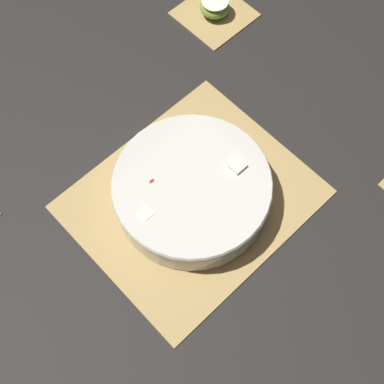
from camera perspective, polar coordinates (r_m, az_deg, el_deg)
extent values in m
plane|color=black|center=(1.00, 0.00, -0.81)|extent=(6.00, 6.00, 0.00)
cube|color=tan|center=(1.00, 0.00, -0.74)|extent=(0.42, 0.35, 0.01)
cube|color=#3D2D19|center=(0.96, -7.28, -6.95)|extent=(0.01, 0.35, 0.00)
cube|color=#3D2D19|center=(0.97, -5.40, -5.35)|extent=(0.01, 0.35, 0.00)
cube|color=#3D2D19|center=(0.97, -3.56, -3.77)|extent=(0.01, 0.35, 0.00)
cube|color=#3D2D19|center=(0.98, -1.76, -2.22)|extent=(0.01, 0.35, 0.00)
cube|color=#3D2D19|center=(1.00, 0.00, -0.70)|extent=(0.01, 0.35, 0.00)
cube|color=#3D2D19|center=(1.01, 1.72, 0.79)|extent=(0.01, 0.35, 0.00)
cube|color=#3D2D19|center=(1.02, 3.39, 2.24)|extent=(0.01, 0.35, 0.00)
cube|color=#3D2D19|center=(1.04, 5.02, 3.64)|extent=(0.01, 0.35, 0.00)
cube|color=#3D2D19|center=(1.06, 6.60, 5.00)|extent=(0.01, 0.35, 0.00)
cube|color=tan|center=(1.26, 2.41, 18.48)|extent=(0.15, 0.15, 0.01)
cube|color=#3D2D19|center=(1.23, 0.87, 17.52)|extent=(0.00, 0.14, 0.00)
cube|color=#3D2D19|center=(1.25, 1.90, 18.20)|extent=(0.00, 0.14, 0.00)
cube|color=#3D2D19|center=(1.26, 2.92, 18.86)|extent=(0.00, 0.14, 0.00)
cube|color=#3D2D19|center=(1.28, 3.91, 19.50)|extent=(0.00, 0.14, 0.00)
cylinder|color=silver|center=(0.96, 0.00, 0.17)|extent=(0.28, 0.28, 0.07)
torus|color=silver|center=(0.94, 0.00, 0.88)|extent=(0.29, 0.29, 0.01)
cylinder|color=#F4EABC|center=(0.98, -5.07, 2.73)|extent=(0.03, 0.03, 0.01)
cylinder|color=#F4EABC|center=(0.92, 1.71, -3.19)|extent=(0.03, 0.03, 0.01)
cylinder|color=#F4EABC|center=(0.96, 2.44, 1.57)|extent=(0.03, 0.03, 0.01)
cylinder|color=#F4EABC|center=(1.00, -3.72, 1.81)|extent=(0.03, 0.03, 0.01)
cylinder|color=#F4EABC|center=(0.95, -0.02, -1.48)|extent=(0.03, 0.03, 0.01)
cylinder|color=#F4EABC|center=(0.94, -6.02, -0.30)|extent=(0.03, 0.03, 0.01)
cylinder|color=#F4EABC|center=(0.96, -4.74, -3.55)|extent=(0.03, 0.03, 0.01)
cylinder|color=#F4EABC|center=(0.99, -1.84, 4.54)|extent=(0.02, 0.02, 0.01)
cylinder|color=#F4EABC|center=(0.95, 6.56, -1.36)|extent=(0.03, 0.03, 0.01)
cylinder|color=#F4EABC|center=(1.00, 3.21, 1.75)|extent=(0.03, 0.03, 0.01)
cylinder|color=#F4EABC|center=(0.98, 4.91, 1.40)|extent=(0.03, 0.03, 0.01)
cube|color=white|center=(0.95, 0.65, 0.78)|extent=(0.03, 0.03, 0.03)
cube|color=white|center=(1.02, 3.58, 4.22)|extent=(0.03, 0.03, 0.03)
cube|color=white|center=(1.03, 0.93, 5.48)|extent=(0.02, 0.02, 0.02)
cube|color=white|center=(0.96, 4.80, 2.56)|extent=(0.03, 0.03, 0.03)
cube|color=white|center=(0.97, -3.19, -2.02)|extent=(0.03, 0.03, 0.03)
cube|color=white|center=(0.97, -5.07, 0.55)|extent=(0.03, 0.03, 0.03)
cube|color=white|center=(0.92, -4.90, -2.49)|extent=(0.02, 0.02, 0.02)
cube|color=white|center=(0.93, 0.10, -5.07)|extent=(0.02, 0.02, 0.02)
cube|color=white|center=(1.02, -1.54, 5.81)|extent=(0.03, 0.03, 0.03)
cube|color=white|center=(0.98, -2.38, 0.65)|extent=(0.02, 0.02, 0.02)
ellipsoid|color=orange|center=(0.95, -1.59, -4.70)|extent=(0.03, 0.01, 0.01)
ellipsoid|color=#B2231E|center=(0.94, -2.28, 0.26)|extent=(0.03, 0.01, 0.01)
ellipsoid|color=#B2231E|center=(0.98, 4.27, 4.39)|extent=(0.03, 0.02, 0.01)
ellipsoid|color=orange|center=(0.96, -1.26, 1.50)|extent=(0.03, 0.01, 0.01)
ellipsoid|color=#B2231E|center=(0.99, 2.52, 2.95)|extent=(0.03, 0.02, 0.01)
ellipsoid|color=#B2231E|center=(0.94, -4.28, 0.97)|extent=(0.03, 0.02, 0.01)
ellipsoid|color=orange|center=(0.98, 6.31, -1.13)|extent=(0.03, 0.02, 0.02)
ellipsoid|color=orange|center=(0.99, 0.67, 5.60)|extent=(0.03, 0.02, 0.01)
ellipsoid|color=#B2231E|center=(0.98, 0.04, 1.39)|extent=(0.02, 0.01, 0.01)
ellipsoid|color=#7FAD38|center=(1.24, 2.45, 19.15)|extent=(0.07, 0.07, 0.04)
cylinder|color=white|center=(1.23, 2.48, 19.68)|extent=(0.06, 0.06, 0.00)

